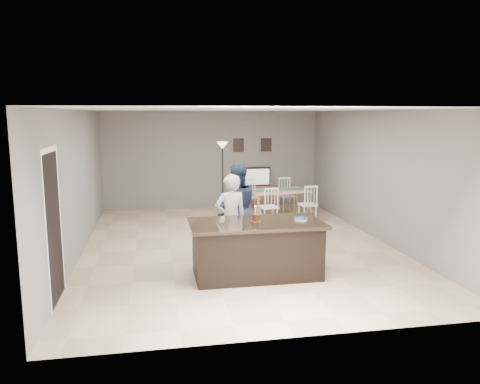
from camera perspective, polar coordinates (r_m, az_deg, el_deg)
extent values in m
plane|color=tan|center=(9.48, -0.36, -6.52)|extent=(8.00, 8.00, 0.00)
plane|color=slate|center=(13.14, -3.42, 3.95)|extent=(6.00, 0.00, 6.00)
plane|color=slate|center=(5.38, 7.10, -4.22)|extent=(6.00, 0.00, 6.00)
plane|color=slate|center=(9.18, -19.15, 1.03)|extent=(0.00, 8.00, 8.00)
plane|color=slate|center=(10.16, 16.54, 1.94)|extent=(0.00, 8.00, 8.00)
plane|color=white|center=(9.12, -0.38, 10.02)|extent=(8.00, 8.00, 0.00)
cube|color=black|center=(7.67, 2.00, -7.12)|extent=(2.00, 1.00, 0.85)
cube|color=black|center=(7.55, 2.02, -3.85)|extent=(2.15, 1.10, 0.05)
cube|color=brown|center=(13.25, 1.91, -0.57)|extent=(1.20, 0.40, 0.60)
imported|color=black|center=(13.23, 1.85, 1.88)|extent=(0.91, 0.12, 0.53)
plane|color=orange|center=(13.16, 1.93, 1.86)|extent=(0.78, 0.00, 0.78)
cube|color=black|center=(13.19, -0.17, 5.73)|extent=(0.30, 0.02, 0.38)
cube|color=black|center=(13.35, 3.23, 5.76)|extent=(0.30, 0.02, 0.38)
plane|color=black|center=(7.00, -21.73, -4.13)|extent=(0.00, 2.10, 2.10)
plane|color=white|center=(6.84, -22.26, 4.79)|extent=(0.00, 1.02, 1.02)
imported|color=#B8B7BC|center=(8.26, -1.14, -3.27)|extent=(0.64, 0.49, 1.59)
imported|color=#1C243D|center=(8.84, -0.42, -2.02)|extent=(0.86, 0.68, 1.71)
cylinder|color=#EEAD46|center=(7.61, 1.90, -3.54)|extent=(0.17, 0.17, 0.00)
cylinder|color=#3C1F10|center=(7.60, 1.90, -3.12)|extent=(0.12, 0.12, 0.11)
cylinder|color=white|center=(7.57, 1.91, -2.27)|extent=(0.02, 0.02, 0.12)
sphere|color=#FFBF4C|center=(7.56, 1.91, -1.74)|extent=(0.02, 0.02, 0.02)
cylinder|color=white|center=(7.73, 7.42, -3.38)|extent=(0.22, 0.22, 0.01)
cylinder|color=white|center=(7.73, 7.42, -3.30)|extent=(0.22, 0.22, 0.01)
cylinder|color=white|center=(7.73, 7.42, -3.22)|extent=(0.22, 0.22, 0.01)
cylinder|color=navy|center=(7.73, 7.42, -3.17)|extent=(0.23, 0.23, 0.00)
cube|color=tan|center=(11.95, 4.72, 0.13)|extent=(1.58, 1.01, 0.04)
cylinder|color=tan|center=(11.46, 2.24, -2.02)|extent=(0.06, 0.06, 0.66)
cylinder|color=tan|center=(12.58, 6.93, -1.05)|extent=(0.06, 0.06, 0.66)
cube|color=#3C6D4F|center=(11.94, 4.72, 0.24)|extent=(1.33, 0.48, 0.01)
cube|color=silver|center=(11.21, 3.53, -1.83)|extent=(0.43, 0.42, 0.04)
cylinder|color=silver|center=(11.07, 3.03, -3.13)|extent=(0.03, 0.03, 0.40)
cylinder|color=silver|center=(11.45, 3.99, -2.71)|extent=(0.03, 0.03, 0.40)
cube|color=silver|center=(10.98, 3.87, 0.39)|extent=(0.35, 0.07, 0.05)
cube|color=silver|center=(11.61, 8.25, -1.51)|extent=(0.43, 0.42, 0.04)
cylinder|color=silver|center=(11.46, 7.83, -2.77)|extent=(0.03, 0.03, 0.40)
cylinder|color=silver|center=(11.85, 8.60, -2.37)|extent=(0.03, 0.03, 0.40)
cube|color=silver|center=(11.38, 8.67, 0.63)|extent=(0.35, 0.07, 0.05)
cube|color=silver|center=(12.42, 1.39, -0.70)|extent=(0.43, 0.42, 0.04)
cylinder|color=silver|center=(12.64, 1.84, -1.53)|extent=(0.03, 0.03, 0.40)
cylinder|color=silver|center=(12.27, 0.91, -1.86)|extent=(0.03, 0.03, 0.40)
cube|color=silver|center=(12.50, 1.15, 1.52)|extent=(0.35, 0.07, 0.05)
cube|color=silver|center=(12.78, 5.73, -0.46)|extent=(0.43, 0.42, 0.04)
cylinder|color=silver|center=(13.01, 6.10, -1.26)|extent=(0.03, 0.03, 0.40)
cylinder|color=silver|center=(12.62, 5.32, -1.58)|extent=(0.03, 0.03, 0.40)
cube|color=silver|center=(12.86, 5.47, 1.71)|extent=(0.35, 0.07, 0.05)
cylinder|color=black|center=(12.18, -2.10, -2.84)|extent=(0.29, 0.29, 0.03)
cylinder|color=black|center=(12.02, -2.13, 1.30)|extent=(0.04, 0.04, 1.77)
cone|color=#FFC88C|center=(11.93, -2.16, 5.70)|extent=(0.29, 0.29, 0.18)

